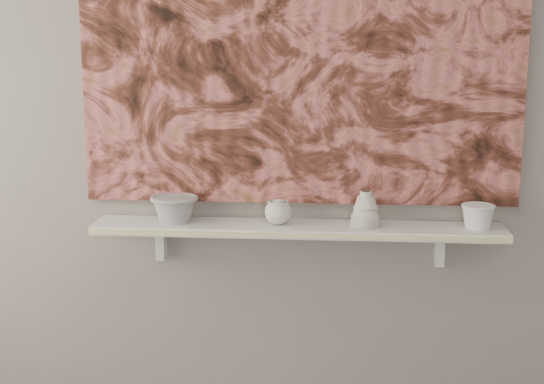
# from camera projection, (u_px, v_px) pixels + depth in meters

# --- Properties ---
(wall_back) EXTENTS (3.60, 0.00, 3.60)m
(wall_back) POSITION_uv_depth(u_px,v_px,m) (300.00, 99.00, 2.59)
(wall_back) COLOR gray
(wall_back) RESTS_ON floor
(shelf) EXTENTS (1.40, 0.18, 0.03)m
(shelf) POSITION_uv_depth(u_px,v_px,m) (298.00, 229.00, 2.58)
(shelf) COLOR silver
(shelf) RESTS_ON wall_back
(shelf_stripe) EXTENTS (1.40, 0.01, 0.02)m
(shelf_stripe) POSITION_uv_depth(u_px,v_px,m) (296.00, 236.00, 2.49)
(shelf_stripe) COLOR beige
(shelf_stripe) RESTS_ON shelf
(bracket_left) EXTENTS (0.03, 0.06, 0.12)m
(bracket_left) POSITION_uv_depth(u_px,v_px,m) (161.00, 242.00, 2.70)
(bracket_left) COLOR silver
(bracket_left) RESTS_ON wall_back
(bracket_right) EXTENTS (0.03, 0.06, 0.12)m
(bracket_right) POSITION_uv_depth(u_px,v_px,m) (439.00, 248.00, 2.62)
(bracket_right) COLOR silver
(bracket_right) RESTS_ON wall_back
(painting) EXTENTS (1.50, 0.02, 1.10)m
(painting) POSITION_uv_depth(u_px,v_px,m) (300.00, 42.00, 2.54)
(painting) COLOR #5C2C20
(painting) RESTS_ON wall_back
(house_motif) EXTENTS (0.09, 0.00, 0.08)m
(house_motif) POSITION_uv_depth(u_px,v_px,m) (432.00, 135.00, 2.55)
(house_motif) COLOR black
(house_motif) RESTS_ON painting
(bowl_grey) EXTENTS (0.18, 0.18, 0.09)m
(bowl_grey) POSITION_uv_depth(u_px,v_px,m) (175.00, 209.00, 2.60)
(bowl_grey) COLOR gray
(bowl_grey) RESTS_ON shelf
(cup_cream) EXTENTS (0.12, 0.12, 0.08)m
(cup_cream) POSITION_uv_depth(u_px,v_px,m) (278.00, 212.00, 2.58)
(cup_cream) COLOR beige
(cup_cream) RESTS_ON shelf
(bell_vessel) EXTENTS (0.14, 0.14, 0.12)m
(bell_vessel) POSITION_uv_depth(u_px,v_px,m) (366.00, 209.00, 2.55)
(bell_vessel) COLOR beige
(bell_vessel) RESTS_ON shelf
(bowl_white) EXTENTS (0.14, 0.14, 0.08)m
(bowl_white) POSITION_uv_depth(u_px,v_px,m) (478.00, 216.00, 2.52)
(bowl_white) COLOR silver
(bowl_white) RESTS_ON shelf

